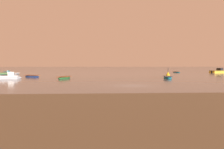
{
  "coord_description": "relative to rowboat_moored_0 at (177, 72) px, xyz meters",
  "views": [
    {
      "loc": [
        -4.52,
        -30.68,
        2.66
      ],
      "look_at": [
        -1.43,
        18.14,
        0.75
      ],
      "focal_mm": 38.07,
      "sensor_mm": 36.0,
      "label": 1
    }
  ],
  "objects": [
    {
      "name": "rowboat_moored_2",
      "position": [
        -53.36,
        -12.48,
        0.03
      ],
      "size": [
        3.5,
        3.88,
        0.62
      ],
      "rotation": [
        0.0,
        0.0,
        4.03
      ],
      "color": "gray",
      "rests_on": "ground"
    },
    {
      "name": "rowboat_moored_7",
      "position": [
        -35.13,
        -36.99,
        0.04
      ],
      "size": [
        2.78,
        4.41,
        0.66
      ],
      "rotation": [
        0.0,
        0.0,
        1.22
      ],
      "color": "#23602D",
      "rests_on": "ground"
    },
    {
      "name": "rowboat_moored_5",
      "position": [
        -49.2,
        -27.5,
        0.05
      ],
      "size": [
        4.55,
        2.26,
        0.69
      ],
      "rotation": [
        0.0,
        0.0,
        2.96
      ],
      "color": "navy",
      "rests_on": "ground"
    },
    {
      "name": "rowboat_moored_0",
      "position": [
        0.0,
        0.0,
        0.0
      ],
      "size": [
        2.42,
        3.45,
        0.52
      ],
      "rotation": [
        0.0,
        0.0,
        2.01
      ],
      "color": "#197084",
      "rests_on": "ground"
    },
    {
      "name": "motorboat_moored_1",
      "position": [
        14.11,
        -3.36,
        0.24
      ],
      "size": [
        6.9,
        4.81,
        2.49
      ],
      "rotation": [
        0.0,
        0.0,
        0.43
      ],
      "color": "gold",
      "rests_on": "ground"
    },
    {
      "name": "rowboat_moored_8",
      "position": [
        -14.64,
        -37.59,
        0.05
      ],
      "size": [
        2.18,
        4.57,
        0.69
      ],
      "rotation": [
        0.0,
        0.0,
        1.41
      ],
      "color": "#197084",
      "rests_on": "ground"
    },
    {
      "name": "channel_buoy",
      "position": [
        -12.75,
        -31.59,
        0.32
      ],
      "size": [
        0.9,
        0.9,
        2.3
      ],
      "color": "gold",
      "rests_on": "ground"
    },
    {
      "name": "rowboat_moored_3",
      "position": [
        -43.17,
        -30.23,
        0.04
      ],
      "size": [
        4.28,
        3.6,
        0.66
      ],
      "rotation": [
        0.0,
        0.0,
        5.67
      ],
      "color": "navy",
      "rests_on": "ground"
    },
    {
      "name": "ground_plane",
      "position": [
        -24.19,
        -53.34,
        -0.14
      ],
      "size": [
        800.0,
        800.0,
        0.0
      ],
      "primitive_type": "plane",
      "color": "gray"
    },
    {
      "name": "motorboat_moored_2",
      "position": [
        -59.19,
        -0.9,
        0.05
      ],
      "size": [
        3.72,
        4.14,
        1.42
      ],
      "rotation": [
        0.0,
        0.0,
        5.39
      ],
      "color": "#197084",
      "rests_on": "ground"
    },
    {
      "name": "motorboat_moored_3",
      "position": [
        -45.7,
        -36.78,
        0.17
      ],
      "size": [
        5.68,
        3.27,
        2.05
      ],
      "rotation": [
        0.0,
        0.0,
        0.28
      ],
      "color": "gray",
      "rests_on": "ground"
    }
  ]
}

